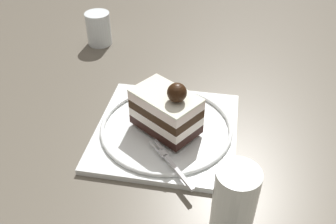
{
  "coord_description": "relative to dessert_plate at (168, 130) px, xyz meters",
  "views": [
    {
      "loc": [
        -0.49,
        -0.11,
        0.44
      ],
      "look_at": [
        -0.02,
        -0.0,
        0.05
      ],
      "focal_mm": 39.89,
      "sensor_mm": 36.0,
      "label": 1
    }
  ],
  "objects": [
    {
      "name": "ground_plane",
      "position": [
        0.02,
        0.0,
        -0.01
      ],
      "size": [
        2.4,
        2.4,
        0.0
      ],
      "primitive_type": "plane",
      "color": "#5B5448"
    },
    {
      "name": "dessert_plate",
      "position": [
        0.0,
        0.0,
        0.0
      ],
      "size": [
        0.25,
        0.25,
        0.02
      ],
      "color": "white",
      "rests_on": "ground_plane"
    },
    {
      "name": "cake_slice",
      "position": [
        -0.0,
        0.0,
        0.05
      ],
      "size": [
        0.12,
        0.13,
        0.1
      ],
      "color": "black",
      "rests_on": "dessert_plate"
    },
    {
      "name": "fork",
      "position": [
        -0.09,
        -0.02,
        0.01
      ],
      "size": [
        0.09,
        0.09,
        0.0
      ],
      "color": "silver",
      "rests_on": "dessert_plate"
    },
    {
      "name": "drink_glass_near",
      "position": [
        -0.18,
        -0.12,
        0.04
      ],
      "size": [
        0.06,
        0.06,
        0.12
      ],
      "color": "white",
      "rests_on": "ground_plane"
    },
    {
      "name": "drink_glass_far",
      "position": [
        0.29,
        0.23,
        0.03
      ],
      "size": [
        0.06,
        0.06,
        0.08
      ],
      "color": "silver",
      "rests_on": "ground_plane"
    }
  ]
}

